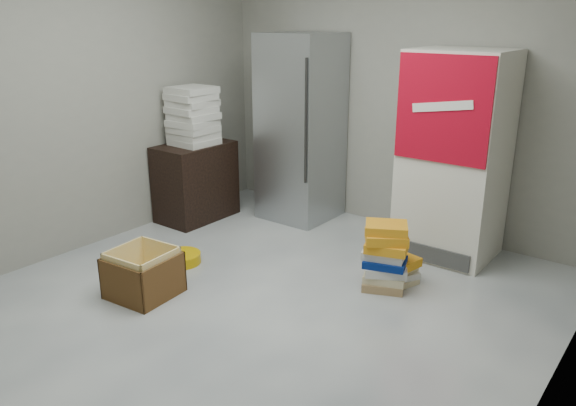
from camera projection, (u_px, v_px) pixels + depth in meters
The scene contains 10 objects.
ground at pixel (225, 322), 3.97m from camera, with size 5.00×5.00×0.00m, color silver.
room_shell at pixel (214, 61), 3.40m from camera, with size 4.04×5.04×2.82m.
steel_fridge at pixel (301, 128), 5.79m from camera, with size 0.70×0.72×1.90m.
coke_cooler at pixel (454, 156), 4.85m from camera, with size 0.80×0.73×1.80m.
wood_shelf at pixel (196, 182), 5.89m from camera, with size 0.50×0.80×0.80m, color black.
supply_box_stack at pixel (193, 116), 5.66m from camera, with size 0.43×0.44×0.58m.
phonebook_stack_main at pixel (385, 257), 4.38m from camera, with size 0.42×0.39×0.54m.
phonebook_stack_side at pixel (396, 268), 4.56m from camera, with size 0.41×0.37×0.21m.
cardboard_box at pixel (144, 276), 4.31m from camera, with size 0.50×0.50×0.37m.
bucket_lid at pixel (182, 258), 4.90m from camera, with size 0.33×0.33×0.09m, color #C89B06.
Camera 1 is at (2.48, -2.50, 2.06)m, focal length 35.00 mm.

